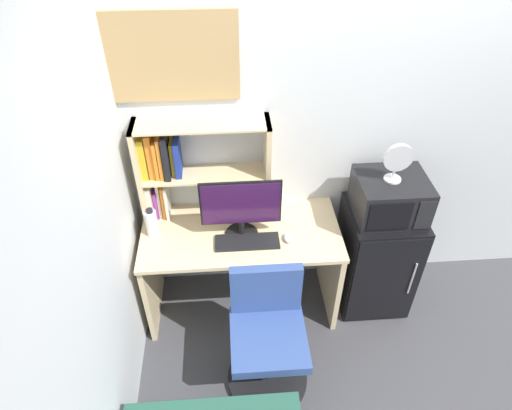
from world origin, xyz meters
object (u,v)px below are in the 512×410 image
at_px(mini_fridge, 376,257).
at_px(microwave, 390,197).
at_px(monitor, 241,207).
at_px(desk_chair, 267,339).
at_px(keyboard, 247,242).
at_px(desk_fan, 397,161).
at_px(wall_corkboard, 172,58).
at_px(computer_mouse, 288,238).
at_px(hutch_bookshelf, 182,167).
at_px(water_bottle, 152,223).

relative_size(mini_fridge, microwave, 1.87).
relative_size(monitor, microwave, 1.14).
height_order(mini_fridge, desk_chair, desk_chair).
bearing_deg(keyboard, desk_chair, -78.88).
distance_m(desk_fan, wall_corkboard, 1.47).
xyz_separation_m(monitor, mini_fridge, (0.98, 0.05, -0.58)).
height_order(keyboard, computer_mouse, computer_mouse).
relative_size(microwave, desk_fan, 1.70).
bearing_deg(computer_mouse, desk_chair, -109.68).
distance_m(keyboard, desk_chair, 0.62).
distance_m(hutch_bookshelf, mini_fridge, 1.55).
xyz_separation_m(computer_mouse, water_bottle, (-0.88, 0.12, 0.08)).
xyz_separation_m(computer_mouse, desk_fan, (0.67, 0.12, 0.49)).
height_order(keyboard, desk_chair, desk_chair).
bearing_deg(keyboard, hutch_bookshelf, 140.55).
xyz_separation_m(computer_mouse, desk_chair, (-0.17, -0.49, -0.40)).
bearing_deg(microwave, desk_fan, -155.22).
bearing_deg(desk_chair, monitor, 102.75).
relative_size(computer_mouse, microwave, 0.20).
bearing_deg(keyboard, desk_fan, 7.86).
xyz_separation_m(monitor, water_bottle, (-0.58, 0.05, -0.14)).
relative_size(hutch_bookshelf, desk_fan, 3.20).
distance_m(mini_fridge, desk_fan, 0.85).
xyz_separation_m(microwave, desk_fan, (-0.01, -0.01, 0.29)).
height_order(water_bottle, microwave, microwave).
distance_m(monitor, keyboard, 0.24).
xyz_separation_m(monitor, keyboard, (0.03, -0.08, -0.23)).
distance_m(hutch_bookshelf, microwave, 1.37).
xyz_separation_m(hutch_bookshelf, microwave, (1.35, -0.19, -0.17)).
bearing_deg(hutch_bookshelf, mini_fridge, -8.30).
bearing_deg(wall_corkboard, mini_fridge, -12.08).
distance_m(hutch_bookshelf, monitor, 0.47).
relative_size(hutch_bookshelf, desk_chair, 0.99).
bearing_deg(keyboard, computer_mouse, 2.47).
relative_size(desk_fan, wall_corkboard, 0.35).
relative_size(monitor, wall_corkboard, 0.67).
bearing_deg(water_bottle, desk_chair, -40.51).
xyz_separation_m(water_bottle, wall_corkboard, (0.22, 0.29, 0.98)).
relative_size(keyboard, water_bottle, 1.94).
distance_m(computer_mouse, desk_chair, 0.65).
bearing_deg(desk_chair, microwave, 35.55).
height_order(microwave, desk_chair, microwave).
distance_m(monitor, desk_fan, 1.01).
bearing_deg(desk_fan, keyboard, -172.14).
height_order(mini_fridge, wall_corkboard, wall_corkboard).
bearing_deg(desk_chair, desk_fan, 35.70).
relative_size(hutch_bookshelf, microwave, 1.89).
xyz_separation_m(desk_fan, wall_corkboard, (-1.33, 0.29, 0.57)).
xyz_separation_m(mini_fridge, wall_corkboard, (-1.34, 0.29, 1.42)).
distance_m(monitor, microwave, 0.98).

